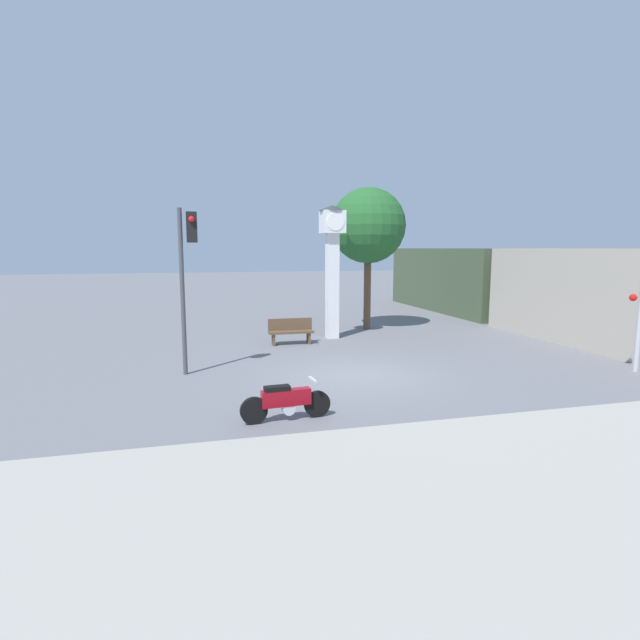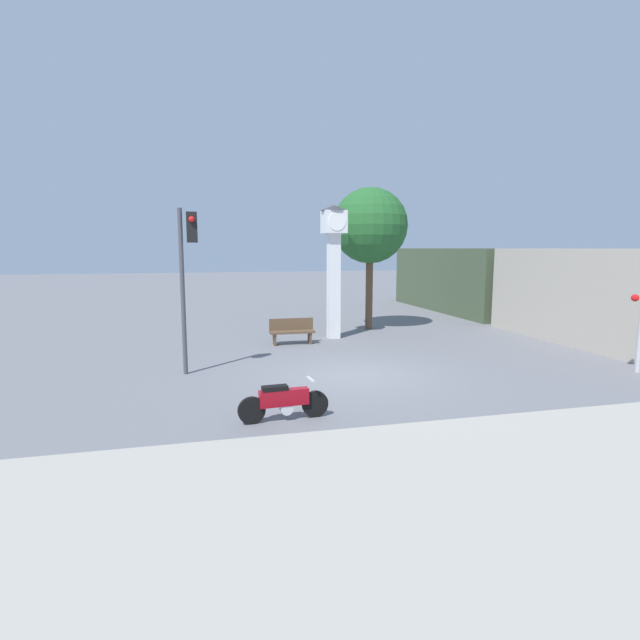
{
  "view_description": "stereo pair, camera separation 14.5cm",
  "coord_description": "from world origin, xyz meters",
  "px_view_note": "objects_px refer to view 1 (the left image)",
  "views": [
    {
      "loc": [
        -4.21,
        -12.51,
        3.42
      ],
      "look_at": [
        -0.75,
        0.82,
        1.43
      ],
      "focal_mm": 28.0,
      "sensor_mm": 36.0,
      "label": 1
    },
    {
      "loc": [
        -4.07,
        -12.55,
        3.42
      ],
      "look_at": [
        -0.75,
        0.82,
        1.43
      ],
      "focal_mm": 28.0,
      "sensor_mm": 36.0,
      "label": 2
    }
  ],
  "objects_px": {
    "traffic_light": "(187,262)",
    "bench": "(291,331)",
    "street_tree": "(368,226)",
    "clock_tower": "(332,252)",
    "freight_train": "(514,287)",
    "motorcycle": "(286,401)"
  },
  "relations": [
    {
      "from": "traffic_light",
      "to": "bench",
      "type": "xyz_separation_m",
      "value": [
        3.49,
        3.53,
        -2.57
      ]
    },
    {
      "from": "street_tree",
      "to": "bench",
      "type": "relative_size",
      "value": 3.69
    },
    {
      "from": "clock_tower",
      "to": "traffic_light",
      "type": "height_order",
      "value": "clock_tower"
    },
    {
      "from": "freight_train",
      "to": "motorcycle",
      "type": "bearing_deg",
      "value": -140.77
    },
    {
      "from": "clock_tower",
      "to": "bench",
      "type": "relative_size",
      "value": 3.12
    },
    {
      "from": "motorcycle",
      "to": "bench",
      "type": "xyz_separation_m",
      "value": [
        1.66,
        7.85,
        0.1
      ]
    },
    {
      "from": "freight_train",
      "to": "bench",
      "type": "relative_size",
      "value": 13.17
    },
    {
      "from": "traffic_light",
      "to": "bench",
      "type": "bearing_deg",
      "value": 45.31
    },
    {
      "from": "motorcycle",
      "to": "bench",
      "type": "height_order",
      "value": "bench"
    },
    {
      "from": "freight_train",
      "to": "street_tree",
      "type": "relative_size",
      "value": 3.57
    },
    {
      "from": "traffic_light",
      "to": "clock_tower",
      "type": "bearing_deg",
      "value": 39.74
    },
    {
      "from": "motorcycle",
      "to": "traffic_light",
      "type": "height_order",
      "value": "traffic_light"
    },
    {
      "from": "freight_train",
      "to": "street_tree",
      "type": "bearing_deg",
      "value": 177.41
    },
    {
      "from": "traffic_light",
      "to": "street_tree",
      "type": "height_order",
      "value": "street_tree"
    },
    {
      "from": "freight_train",
      "to": "street_tree",
      "type": "height_order",
      "value": "street_tree"
    },
    {
      "from": "freight_train",
      "to": "bench",
      "type": "bearing_deg",
      "value": -168.17
    },
    {
      "from": "freight_train",
      "to": "street_tree",
      "type": "xyz_separation_m",
      "value": [
        -6.89,
        0.31,
        2.62
      ]
    },
    {
      "from": "clock_tower",
      "to": "street_tree",
      "type": "height_order",
      "value": "street_tree"
    },
    {
      "from": "clock_tower",
      "to": "street_tree",
      "type": "relative_size",
      "value": 0.85
    },
    {
      "from": "bench",
      "to": "clock_tower",
      "type": "bearing_deg",
      "value": 25.64
    },
    {
      "from": "motorcycle",
      "to": "clock_tower",
      "type": "height_order",
      "value": "clock_tower"
    },
    {
      "from": "motorcycle",
      "to": "freight_train",
      "type": "height_order",
      "value": "freight_train"
    }
  ]
}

